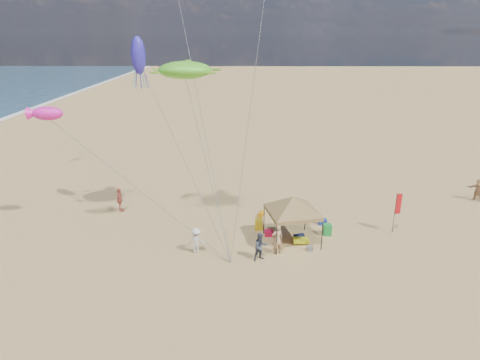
% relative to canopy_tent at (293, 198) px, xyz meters
% --- Properties ---
extents(ground, '(280.00, 280.00, 0.00)m').
position_rel_canopy_tent_xyz_m(ground, '(-3.13, -3.09, -2.85)').
color(ground, tan).
rests_on(ground, ground).
extents(canopy_tent, '(5.42, 5.42, 3.42)m').
position_rel_canopy_tent_xyz_m(canopy_tent, '(0.00, 0.00, 0.00)').
color(canopy_tent, black).
rests_on(canopy_tent, ground).
extents(feather_flag, '(0.40, 0.13, 2.69)m').
position_rel_canopy_tent_xyz_m(feather_flag, '(6.70, 1.27, -1.03)').
color(feather_flag, black).
rests_on(feather_flag, ground).
extents(cooler_red, '(0.54, 0.38, 0.38)m').
position_rel_canopy_tent_xyz_m(cooler_red, '(-1.33, 0.72, -2.66)').
color(cooler_red, '#BF0F39').
rests_on(cooler_red, ground).
extents(cooler_blue, '(0.54, 0.38, 0.38)m').
position_rel_canopy_tent_xyz_m(cooler_blue, '(2.32, 2.43, -2.66)').
color(cooler_blue, navy).
rests_on(cooler_blue, ground).
extents(bag_navy, '(0.69, 0.54, 0.36)m').
position_rel_canopy_tent_xyz_m(bag_navy, '(0.50, 0.31, -2.67)').
color(bag_navy, black).
rests_on(bag_navy, ground).
extents(bag_orange, '(0.54, 0.69, 0.36)m').
position_rel_canopy_tent_xyz_m(bag_orange, '(-1.69, 3.68, -2.67)').
color(bag_orange, '#C9780B').
rests_on(bag_orange, ground).
extents(chair_green, '(0.50, 0.50, 0.70)m').
position_rel_canopy_tent_xyz_m(chair_green, '(2.34, 0.91, -2.50)').
color(chair_green, '#178131').
rests_on(chair_green, ground).
extents(chair_yellow, '(0.50, 0.50, 0.70)m').
position_rel_canopy_tent_xyz_m(chair_yellow, '(-1.93, 1.66, -2.50)').
color(chair_yellow, gold).
rests_on(chair_yellow, ground).
extents(crate_grey, '(0.34, 0.30, 0.28)m').
position_rel_canopy_tent_xyz_m(crate_grey, '(0.96, -1.15, -2.71)').
color(crate_grey, slate).
rests_on(crate_grey, ground).
extents(beach_cart, '(0.90, 0.50, 0.24)m').
position_rel_canopy_tent_xyz_m(beach_cart, '(0.55, -0.26, -2.65)').
color(beach_cart, '#ECFF1C').
rests_on(beach_cart, ground).
extents(person_near_a, '(0.77, 0.63, 1.83)m').
position_rel_canopy_tent_xyz_m(person_near_a, '(-0.99, -1.50, -1.93)').
color(person_near_a, tan).
rests_on(person_near_a, ground).
extents(person_near_b, '(0.99, 0.93, 1.63)m').
position_rel_canopy_tent_xyz_m(person_near_b, '(-1.97, -2.21, -2.03)').
color(person_near_b, '#3C4352').
rests_on(person_near_b, ground).
extents(person_near_c, '(1.02, 0.61, 1.54)m').
position_rel_canopy_tent_xyz_m(person_near_c, '(-5.64, -1.44, -2.08)').
color(person_near_c, beige).
rests_on(person_near_c, ground).
extents(person_far_a, '(0.70, 1.10, 1.75)m').
position_rel_canopy_tent_xyz_m(person_far_a, '(-11.69, 4.47, -1.97)').
color(person_far_a, '#B75546').
rests_on(person_far_a, ground).
extents(person_far_c, '(1.40, 1.58, 1.73)m').
position_rel_canopy_tent_xyz_m(person_far_c, '(14.74, 6.72, -1.98)').
color(person_far_c, tan).
rests_on(person_far_c, ground).
extents(turtle_kite, '(3.52, 3.01, 1.04)m').
position_rel_canopy_tent_xyz_m(turtle_kite, '(-6.39, 2.32, 7.12)').
color(turtle_kite, '#57C629').
rests_on(turtle_kite, ground).
extents(fish_kite, '(1.94, 1.21, 0.80)m').
position_rel_canopy_tent_xyz_m(fish_kite, '(-14.31, 1.15, 4.77)').
color(fish_kite, '#FF1FB0').
rests_on(fish_kite, ground).
extents(squid_kite, '(0.88, 0.88, 2.22)m').
position_rel_canopy_tent_xyz_m(squid_kite, '(-9.15, 2.72, 7.92)').
color(squid_kite, '#3127B5').
rests_on(squid_kite, ground).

